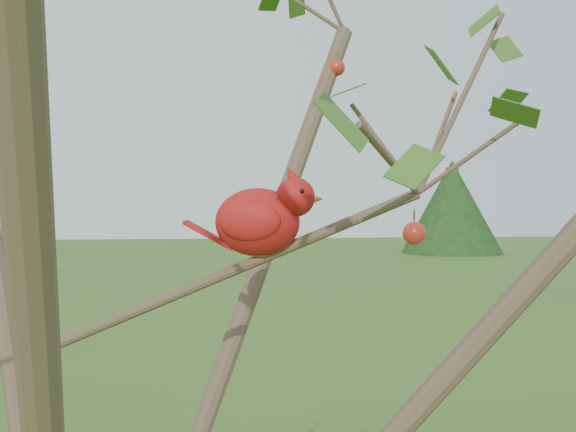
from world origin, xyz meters
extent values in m
sphere|color=red|center=(0.52, 0.59, 2.50)|extent=(0.04, 0.04, 0.04)
sphere|color=red|center=(0.56, 0.11, 2.13)|extent=(0.04, 0.04, 0.04)
ellipsoid|color=red|center=(0.29, 0.07, 2.15)|extent=(0.16, 0.13, 0.11)
sphere|color=red|center=(0.35, 0.06, 2.19)|extent=(0.08, 0.08, 0.06)
cone|color=red|center=(0.34, 0.06, 2.23)|extent=(0.05, 0.04, 0.05)
cone|color=#D85914|center=(0.38, 0.05, 2.19)|extent=(0.03, 0.03, 0.02)
ellipsoid|color=black|center=(0.37, 0.05, 2.19)|extent=(0.02, 0.04, 0.03)
cube|color=red|center=(0.21, 0.09, 2.13)|extent=(0.09, 0.05, 0.05)
ellipsoid|color=red|center=(0.29, 0.11, 2.16)|extent=(0.10, 0.05, 0.06)
ellipsoid|color=red|center=(0.27, 0.03, 2.16)|extent=(0.10, 0.05, 0.06)
cylinder|color=#473426|center=(10.55, 27.49, 1.77)|extent=(0.53, 0.53, 3.54)
cone|color=#143512|center=(10.55, 27.49, 1.91)|extent=(4.12, 4.12, 3.83)
camera|label=1|loc=(0.19, -1.09, 2.19)|focal=45.00mm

